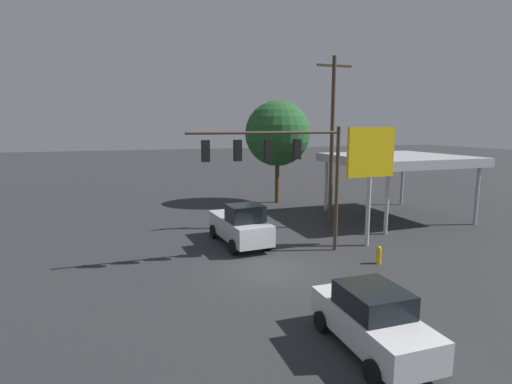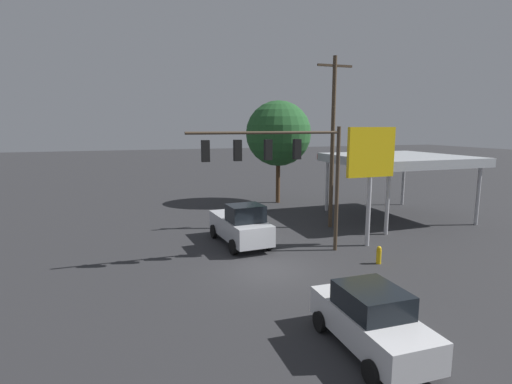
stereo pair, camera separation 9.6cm
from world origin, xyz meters
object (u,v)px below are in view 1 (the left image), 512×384
Objects in this scene: pickup_parked at (240,225)px; sedan_waiting at (372,319)px; street_tree at (278,134)px; traffic_signal_assembly at (280,159)px; utility_pole at (332,140)px; fire_hydrant at (379,255)px; price_sign at (370,158)px.

pickup_parked reaches higher than sedan_waiting.
street_tree is (-6.73, -10.90, 4.86)m from pickup_parked.
traffic_signal_assembly reaches higher than pickup_parked.
sedan_waiting is at bearing -1.66° from pickup_parked.
traffic_signal_assembly is 7.16m from utility_pole.
traffic_signal_assembly is 6.69m from fire_hydrant.
utility_pole is 4.48m from price_sign.
price_sign is 8.01m from pickup_parked.
street_tree is at bearing -112.06° from traffic_signal_assembly.
street_tree is at bearing 165.51° from sedan_waiting.
sedan_waiting is at bearing 64.92° from utility_pole.
utility_pole is at bearing -100.94° from fire_hydrant.
fire_hydrant is at bearing 143.10° from sedan_waiting.
traffic_signal_assembly is at bearing 39.20° from utility_pole.
sedan_waiting is (0.75, 8.88, -4.04)m from traffic_signal_assembly.
traffic_signal_assembly is at bearing 67.94° from street_tree.
street_tree reaches higher than pickup_parked.
price_sign is 0.75× the size of street_tree.
fire_hydrant is at bearing 147.69° from traffic_signal_assembly.
utility_pole is 9.06m from street_tree.
traffic_signal_assembly reaches higher than fire_hydrant.
traffic_signal_assembly is 0.92× the size of street_tree.
utility_pole is 1.25× the size of street_tree.
traffic_signal_assembly is at bearing 1.13° from price_sign.
price_sign is (-5.35, -0.11, -0.11)m from traffic_signal_assembly.
pickup_parked is at bearing 15.24° from utility_pole.
utility_pole is at bearing 101.17° from pickup_parked.
traffic_signal_assembly reaches higher than sedan_waiting.
price_sign is at bearing 87.82° from utility_pole.
traffic_signal_assembly is 5.35m from price_sign.
traffic_signal_assembly is 1.50× the size of pickup_parked.
fire_hydrant is (1.21, 2.72, -4.45)m from price_sign.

